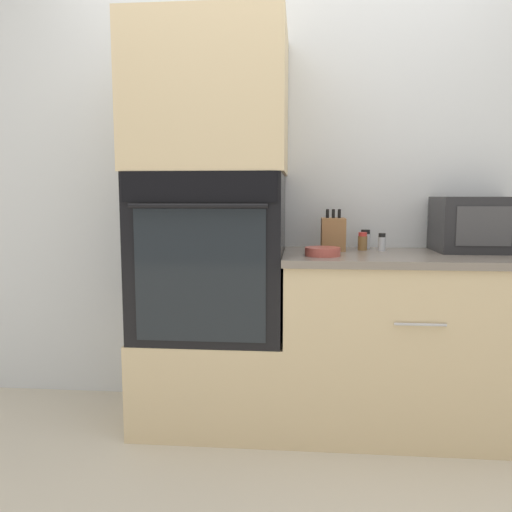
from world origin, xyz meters
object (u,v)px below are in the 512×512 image
at_px(condiment_jar_near, 365,239).
at_px(condiment_jar_far, 382,242).
at_px(bowl, 323,252).
at_px(wall_oven, 211,254).
at_px(knife_block, 333,234).
at_px(condiment_jar_mid, 363,241).
at_px(microwave, 477,224).

bearing_deg(condiment_jar_near, condiment_jar_far, -57.03).
bearing_deg(bowl, wall_oven, 167.74).
relative_size(wall_oven, knife_block, 3.79).
bearing_deg(condiment_jar_mid, wall_oven, -169.32).
height_order(wall_oven, bowl, wall_oven).
bearing_deg(condiment_jar_far, condiment_jar_mid, 166.85).
xyz_separation_m(condiment_jar_near, condiment_jar_mid, (-0.02, -0.08, -0.00)).
relative_size(wall_oven, microwave, 1.96).
bearing_deg(bowl, condiment_jar_mid, 50.63).
distance_m(microwave, condiment_jar_near, 0.55).
distance_m(wall_oven, knife_block, 0.63).
distance_m(knife_block, condiment_jar_far, 0.25).
bearing_deg(wall_oven, microwave, 5.41).
bearing_deg(knife_block, condiment_jar_near, 30.41).
distance_m(microwave, knife_block, 0.71).
distance_m(condiment_jar_mid, condiment_jar_far, 0.10).
height_order(wall_oven, knife_block, wall_oven).
height_order(bowl, condiment_jar_near, condiment_jar_near).
height_order(wall_oven, condiment_jar_mid, wall_oven).
xyz_separation_m(wall_oven, condiment_jar_near, (0.79, 0.23, 0.06)).
relative_size(wall_oven, condiment_jar_mid, 8.61).
distance_m(knife_block, condiment_jar_mid, 0.16).
xyz_separation_m(bowl, condiment_jar_far, (0.31, 0.24, 0.02)).
xyz_separation_m(knife_block, condiment_jar_far, (0.25, -0.00, -0.04)).
distance_m(microwave, condiment_jar_far, 0.48).
distance_m(knife_block, bowl, 0.26).
distance_m(bowl, condiment_jar_near, 0.42).
relative_size(knife_block, condiment_jar_near, 2.11).
bearing_deg(condiment_jar_near, condiment_jar_mid, -106.36).
height_order(wall_oven, condiment_jar_near, wall_oven).
bearing_deg(condiment_jar_mid, knife_block, -172.76).
bearing_deg(condiment_jar_far, bowl, -142.15).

